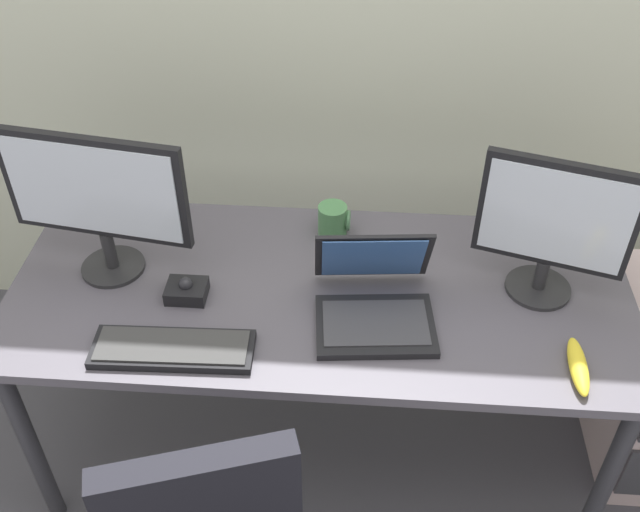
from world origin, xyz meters
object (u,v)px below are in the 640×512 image
at_px(keyboard, 173,349).
at_px(laptop, 374,300).
at_px(coffee_mug, 333,220).
at_px(monitor_side, 554,225).
at_px(trackball_mouse, 187,290).
at_px(banana, 578,366).
at_px(monitor_main, 96,196).

height_order(keyboard, laptop, laptop).
relative_size(laptop, coffee_mug, 3.49).
relative_size(monitor_side, trackball_mouse, 3.79).
xyz_separation_m(trackball_mouse, banana, (1.02, -0.20, -0.00)).
xyz_separation_m(monitor_side, laptop, (-0.45, -0.13, -0.18)).
height_order(monitor_main, monitor_side, monitor_main).
height_order(trackball_mouse, banana, trackball_mouse).
relative_size(monitor_main, banana, 2.70).
height_order(monitor_side, banana, monitor_side).
xyz_separation_m(monitor_main, coffee_mug, (0.62, 0.21, -0.21)).
bearing_deg(trackball_mouse, coffee_mug, 38.94).
bearing_deg(coffee_mug, laptop, -69.25).
height_order(monitor_main, coffee_mug, monitor_main).
bearing_deg(monitor_main, coffee_mug, 18.87).
bearing_deg(coffee_mug, monitor_side, -20.08).
bearing_deg(laptop, trackball_mouse, 176.65).
bearing_deg(trackball_mouse, monitor_main, 157.57).
distance_m(laptop, trackball_mouse, 0.51).
xyz_separation_m(laptop, banana, (0.50, -0.17, -0.03)).
bearing_deg(laptop, coffee_mug, 110.75).
bearing_deg(keyboard, laptop, 19.34).
xyz_separation_m(monitor_side, banana, (0.05, -0.29, -0.21)).
relative_size(trackball_mouse, banana, 0.58).
distance_m(monitor_side, trackball_mouse, 0.99).
height_order(monitor_side, coffee_mug, monitor_side).
relative_size(monitor_main, trackball_mouse, 4.66).
height_order(laptop, banana, laptop).
xyz_separation_m(monitor_side, keyboard, (-0.96, -0.30, -0.22)).
height_order(monitor_main, keyboard, monitor_main).
relative_size(monitor_main, keyboard, 1.24).
height_order(monitor_main, banana, monitor_main).
height_order(trackball_mouse, coffee_mug, coffee_mug).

